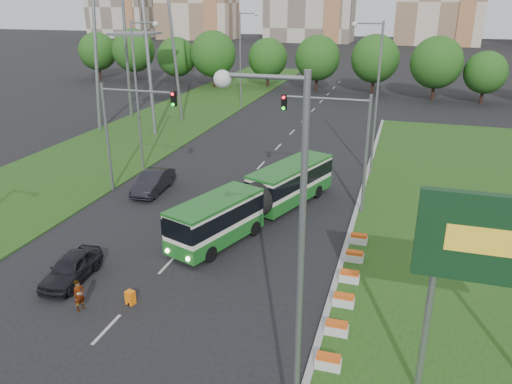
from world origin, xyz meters
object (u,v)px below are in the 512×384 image
(car_left_near, at_px, (71,268))
(pedestrian, at_px, (79,295))
(car_left_far, at_px, (153,182))
(articulated_bus, at_px, (257,198))
(traffic_mast_median, at_px, (342,134))
(traffic_mast_left, at_px, (125,122))
(shopping_trolley, at_px, (130,298))

(car_left_near, bearing_deg, pedestrian, -51.52)
(car_left_near, relative_size, car_left_far, 0.86)
(car_left_far, xyz_separation_m, pedestrian, (3.95, -14.66, -0.01))
(articulated_bus, bearing_deg, car_left_far, -176.44)
(traffic_mast_median, bearing_deg, pedestrian, -122.88)
(traffic_mast_left, relative_size, shopping_trolley, 11.77)
(traffic_mast_median, xyz_separation_m, car_left_near, (-11.71, -12.93, -4.65))
(car_left_near, bearing_deg, articulated_bus, 50.96)
(traffic_mast_median, relative_size, shopping_trolley, 11.77)
(car_left_far, height_order, shopping_trolley, car_left_far)
(traffic_mast_median, bearing_deg, traffic_mast_left, -176.23)
(traffic_mast_median, relative_size, car_left_near, 1.94)
(pedestrian, bearing_deg, articulated_bus, -4.18)
(traffic_mast_median, xyz_separation_m, car_left_far, (-13.67, -0.39, -4.56))
(traffic_mast_left, xyz_separation_m, car_left_near, (3.45, -11.93, -4.65))
(car_left_near, bearing_deg, shopping_trolley, -19.10)
(traffic_mast_left, relative_size, car_left_near, 1.94)
(car_left_far, bearing_deg, articulated_bus, -19.75)
(traffic_mast_median, distance_m, car_left_near, 18.06)
(articulated_bus, xyz_separation_m, car_left_near, (-6.85, -10.01, -0.80))
(car_left_near, relative_size, shopping_trolley, 6.08)
(car_left_near, distance_m, pedestrian, 2.90)
(traffic_mast_median, xyz_separation_m, articulated_bus, (-4.86, -2.93, -3.84))
(car_left_far, distance_m, pedestrian, 15.18)
(traffic_mast_median, bearing_deg, car_left_near, -132.16)
(traffic_mast_left, bearing_deg, articulated_bus, -10.59)
(traffic_mast_left, bearing_deg, shopping_trolley, -60.29)
(car_left_far, distance_m, shopping_trolley, 14.80)
(articulated_bus, relative_size, car_left_near, 3.62)
(car_left_far, bearing_deg, traffic_mast_left, -161.21)
(traffic_mast_left, height_order, car_left_near, traffic_mast_left)
(pedestrian, bearing_deg, shopping_trolley, -43.05)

